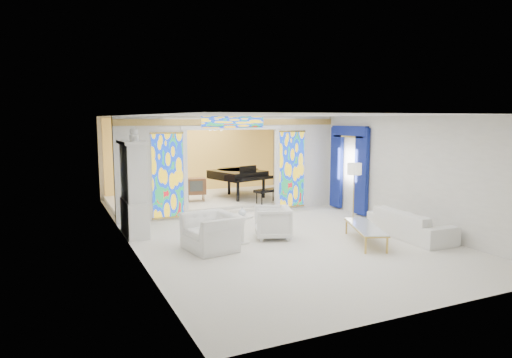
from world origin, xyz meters
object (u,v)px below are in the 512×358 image
china_cabinet (134,189)px  coffee_table (365,227)px  grand_piano (239,174)px  tv_console (196,186)px  armchair_left (212,232)px  armchair_right (273,223)px  sofa (410,224)px

china_cabinet → coffee_table: (4.81, -3.07, -0.79)m
grand_piano → tv_console: size_ratio=4.13×
armchair_left → grand_piano: bearing=142.5°
tv_console → coffee_table: bearing=-59.3°
china_cabinet → grand_piano: size_ratio=0.86×
armchair_left → tv_console: tv_console is taller
china_cabinet → coffee_table: size_ratio=1.41×
armchair_right → grand_piano: 5.23m
tv_console → china_cabinet: bearing=-120.2°
china_cabinet → tv_console: size_ratio=3.54×
sofa → coffee_table: bearing=90.6°
sofa → china_cabinet: bearing=65.4°
china_cabinet → tv_console: bearing=49.8°
china_cabinet → coffee_table: china_cabinet is taller
china_cabinet → armchair_right: size_ratio=3.15×
armchair_left → armchair_right: 1.69m
armchair_left → sofa: 4.92m
grand_piano → tv_console: grand_piano is taller
china_cabinet → armchair_left: china_cabinet is taller
china_cabinet → armchair_left: (1.35, -2.07, -0.77)m
sofa → grand_piano: bearing=19.0°
china_cabinet → grand_piano: 5.36m
armchair_right → grand_piano: size_ratio=0.27×
tv_console → armchair_right: bearing=-74.0°
china_cabinet → armchair_right: bearing=-30.3°
armchair_left → grand_piano: (2.87, 5.36, 0.56)m
armchair_right → coffee_table: 2.22m
armchair_left → sofa: (4.81, -1.04, -0.06)m
armchair_left → grand_piano: 6.11m
armchair_left → tv_console: 5.20m
armchair_left → china_cabinet: bearing=-156.2°
coffee_table → tv_console: bearing=110.7°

